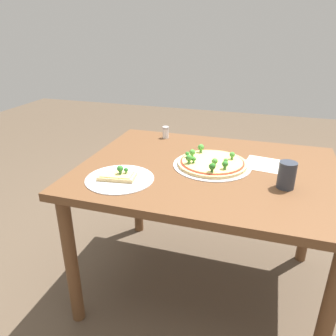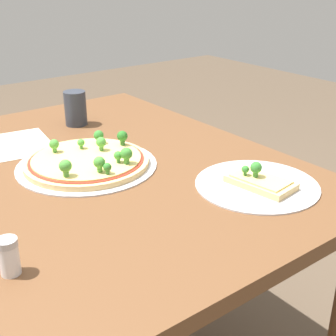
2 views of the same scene
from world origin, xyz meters
name	(u,v)px [view 1 (image 1 of 2)]	position (x,y,z in m)	size (l,w,h in m)	color
ground_plane	(202,285)	(0.00, 0.00, 0.00)	(8.00, 8.00, 0.00)	brown
dining_table	(207,184)	(0.00, 0.00, 0.62)	(1.19, 0.91, 0.71)	brown
pizza_tray_whole	(212,163)	(0.01, 0.03, 0.73)	(0.37, 0.37, 0.07)	silver
pizza_tray_slice	(119,177)	(-0.34, -0.24, 0.72)	(0.30, 0.30, 0.06)	silver
drinking_cup	(287,175)	(0.34, -0.11, 0.77)	(0.07, 0.07, 0.11)	#2D333D
condiment_shaker	(166,132)	(-0.32, 0.36, 0.75)	(0.04, 0.04, 0.07)	silver
paper_menu	(270,165)	(0.28, 0.11, 0.71)	(0.23, 0.18, 0.00)	silver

